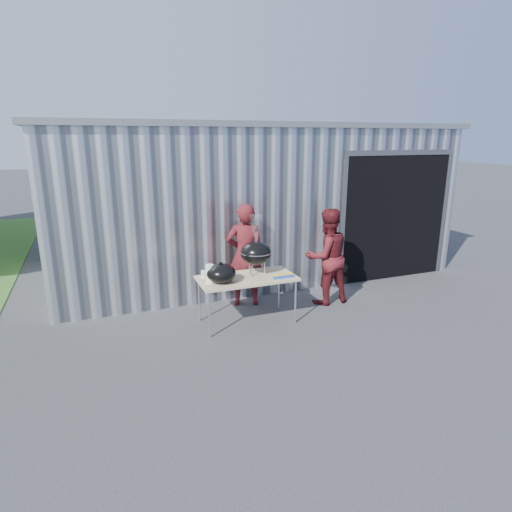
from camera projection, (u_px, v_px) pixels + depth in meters
name	position (u px, v px, depth m)	size (l,w,h in m)	color
ground	(280.00, 337.00, 6.30)	(80.00, 80.00, 0.00)	#313134
building	(237.00, 193.00, 10.32)	(8.20, 6.20, 3.10)	silver
folding_table	(247.00, 280.00, 6.61)	(1.50, 0.75, 0.75)	tan
kettle_grill	(256.00, 249.00, 6.63)	(0.49, 0.49, 0.95)	black
grill_lid	(221.00, 273.00, 6.32)	(0.44, 0.44, 0.32)	black
paper_towels	(210.00, 274.00, 6.31)	(0.12, 0.12, 0.28)	white
white_tub	(209.00, 274.00, 6.59)	(0.20, 0.15, 0.10)	white
foil_box	(283.00, 276.00, 6.55)	(0.32, 0.06, 0.06)	blue
person_cook	(245.00, 255.00, 7.31)	(0.65, 0.43, 1.78)	#55151A
person_bystander	(327.00, 257.00, 7.40)	(0.82, 0.64, 1.68)	#55151A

